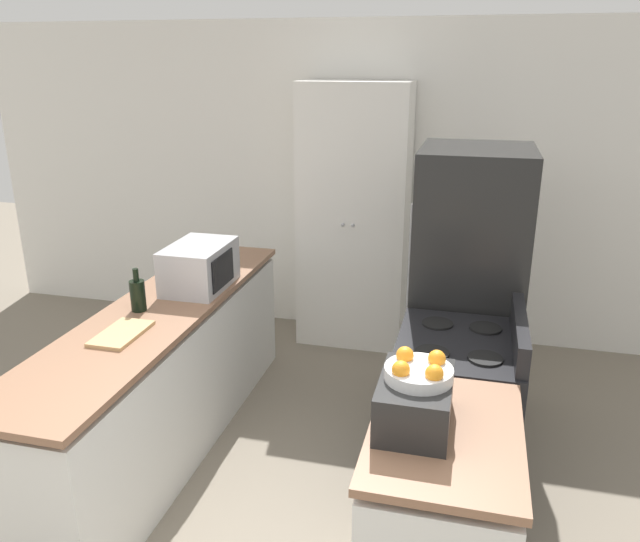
{
  "coord_description": "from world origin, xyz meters",
  "views": [
    {
      "loc": [
        0.9,
        -1.63,
        2.3
      ],
      "look_at": [
        0.0,
        1.9,
        1.05
      ],
      "focal_mm": 35.0,
      "sensor_mm": 36.0,
      "label": 1
    }
  ],
  "objects_px": {
    "pantry_cabinet": "(354,218)",
    "refrigerator": "(467,290)",
    "microwave": "(200,266)",
    "toaster_oven": "(414,402)",
    "fruit_bowl": "(419,371)",
    "stove": "(454,416)",
    "wine_bottle": "(138,295)"
  },
  "relations": [
    {
      "from": "refrigerator",
      "to": "stove",
      "type": "bearing_deg",
      "value": -90.98
    },
    {
      "from": "refrigerator",
      "to": "toaster_oven",
      "type": "bearing_deg",
      "value": -95.75
    },
    {
      "from": "pantry_cabinet",
      "to": "toaster_oven",
      "type": "xyz_separation_m",
      "value": [
        0.78,
        -2.65,
        -0.06
      ]
    },
    {
      "from": "pantry_cabinet",
      "to": "fruit_bowl",
      "type": "distance_m",
      "value": 2.77
    },
    {
      "from": "refrigerator",
      "to": "microwave",
      "type": "xyz_separation_m",
      "value": [
        -1.65,
        -0.4,
        0.15
      ]
    },
    {
      "from": "refrigerator",
      "to": "fruit_bowl",
      "type": "height_order",
      "value": "refrigerator"
    },
    {
      "from": "stove",
      "to": "refrigerator",
      "type": "height_order",
      "value": "refrigerator"
    },
    {
      "from": "stove",
      "to": "wine_bottle",
      "type": "bearing_deg",
      "value": -178.8
    },
    {
      "from": "microwave",
      "to": "wine_bottle",
      "type": "height_order",
      "value": "microwave"
    },
    {
      "from": "fruit_bowl",
      "to": "stove",
      "type": "bearing_deg",
      "value": 80.39
    },
    {
      "from": "wine_bottle",
      "to": "fruit_bowl",
      "type": "height_order",
      "value": "fruit_bowl"
    },
    {
      "from": "microwave",
      "to": "toaster_oven",
      "type": "height_order",
      "value": "microwave"
    },
    {
      "from": "refrigerator",
      "to": "wine_bottle",
      "type": "distance_m",
      "value": 2.02
    },
    {
      "from": "wine_bottle",
      "to": "fruit_bowl",
      "type": "relative_size",
      "value": 0.95
    },
    {
      "from": "stove",
      "to": "toaster_oven",
      "type": "height_order",
      "value": "toaster_oven"
    },
    {
      "from": "pantry_cabinet",
      "to": "toaster_oven",
      "type": "bearing_deg",
      "value": -73.66
    },
    {
      "from": "stove",
      "to": "fruit_bowl",
      "type": "xyz_separation_m",
      "value": [
        -0.14,
        -0.83,
        0.69
      ]
    },
    {
      "from": "refrigerator",
      "to": "wine_bottle",
      "type": "relative_size",
      "value": 7.05
    },
    {
      "from": "microwave",
      "to": "fruit_bowl",
      "type": "xyz_separation_m",
      "value": [
        1.5,
        -1.24,
        0.1
      ]
    },
    {
      "from": "refrigerator",
      "to": "toaster_oven",
      "type": "distance_m",
      "value": 1.65
    },
    {
      "from": "wine_bottle",
      "to": "toaster_oven",
      "type": "height_order",
      "value": "wine_bottle"
    },
    {
      "from": "microwave",
      "to": "toaster_oven",
      "type": "relative_size",
      "value": 1.23
    },
    {
      "from": "stove",
      "to": "refrigerator",
      "type": "xyz_separation_m",
      "value": [
        0.01,
        0.8,
        0.44
      ]
    },
    {
      "from": "stove",
      "to": "refrigerator",
      "type": "distance_m",
      "value": 0.91
    },
    {
      "from": "pantry_cabinet",
      "to": "fruit_bowl",
      "type": "bearing_deg",
      "value": -73.45
    },
    {
      "from": "microwave",
      "to": "wine_bottle",
      "type": "distance_m",
      "value": 0.48
    },
    {
      "from": "pantry_cabinet",
      "to": "refrigerator",
      "type": "distance_m",
      "value": 1.4
    },
    {
      "from": "refrigerator",
      "to": "toaster_oven",
      "type": "xyz_separation_m",
      "value": [
        -0.16,
        -1.64,
        0.11
      ]
    },
    {
      "from": "pantry_cabinet",
      "to": "toaster_oven",
      "type": "relative_size",
      "value": 5.1
    },
    {
      "from": "refrigerator",
      "to": "microwave",
      "type": "distance_m",
      "value": 1.71
    },
    {
      "from": "microwave",
      "to": "stove",
      "type": "bearing_deg",
      "value": -13.89
    },
    {
      "from": "pantry_cabinet",
      "to": "refrigerator",
      "type": "height_order",
      "value": "pantry_cabinet"
    }
  ]
}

